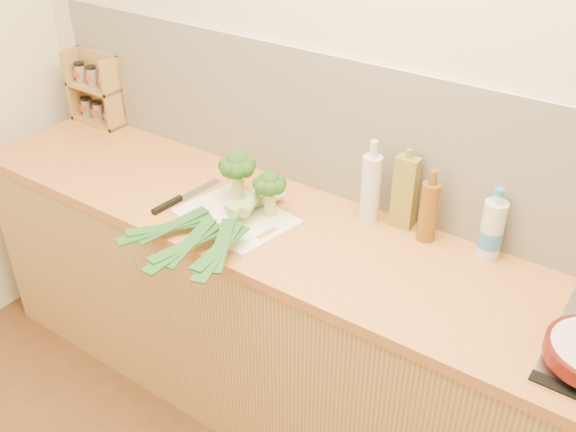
% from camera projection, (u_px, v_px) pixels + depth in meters
% --- Properties ---
extents(room_shell, '(3.50, 3.50, 3.50)m').
position_uv_depth(room_shell, '(382.00, 142.00, 2.23)').
color(room_shell, beige).
rests_on(room_shell, ground).
extents(counter, '(3.20, 0.62, 0.90)m').
position_uv_depth(counter, '(331.00, 342.00, 2.42)').
color(counter, tan).
rests_on(counter, ground).
extents(chopping_board, '(0.44, 0.36, 0.01)m').
position_uv_depth(chopping_board, '(236.00, 217.00, 2.31)').
color(chopping_board, white).
rests_on(chopping_board, counter).
extents(broccoli_left, '(0.14, 0.14, 0.19)m').
position_uv_depth(broccoli_left, '(237.00, 167.00, 2.35)').
color(broccoli_left, '#ABBD6E').
rests_on(broccoli_left, chopping_board).
extents(broccoli_right, '(0.12, 0.12, 0.17)m').
position_uv_depth(broccoli_right, '(270.00, 186.00, 2.26)').
color(broccoli_right, '#ABBD6E').
rests_on(broccoli_right, chopping_board).
extents(leek_front, '(0.30, 0.60, 0.04)m').
position_uv_depth(leek_front, '(222.00, 211.00, 2.29)').
color(leek_front, white).
rests_on(leek_front, chopping_board).
extents(leek_mid, '(0.10, 0.69, 0.04)m').
position_uv_depth(leek_mid, '(232.00, 214.00, 2.24)').
color(leek_mid, white).
rests_on(leek_mid, chopping_board).
extents(leek_back, '(0.25, 0.61, 0.04)m').
position_uv_depth(leek_back, '(241.00, 216.00, 2.20)').
color(leek_back, white).
rests_on(leek_back, chopping_board).
extents(chefs_knife, '(0.06, 0.34, 0.02)m').
position_uv_depth(chefs_knife, '(176.00, 201.00, 2.40)').
color(chefs_knife, silver).
rests_on(chefs_knife, counter).
extents(spice_rack, '(0.28, 0.11, 0.33)m').
position_uv_depth(spice_rack, '(98.00, 92.00, 2.98)').
color(spice_rack, tan).
rests_on(spice_rack, counter).
extents(oil_tin, '(0.08, 0.05, 0.30)m').
position_uv_depth(oil_tin, '(405.00, 192.00, 2.21)').
color(oil_tin, olive).
rests_on(oil_tin, counter).
extents(glass_bottle, '(0.07, 0.07, 0.31)m').
position_uv_depth(glass_bottle, '(371.00, 188.00, 2.24)').
color(glass_bottle, silver).
rests_on(glass_bottle, counter).
extents(amber_bottle, '(0.06, 0.06, 0.26)m').
position_uv_depth(amber_bottle, '(429.00, 211.00, 2.15)').
color(amber_bottle, brown).
rests_on(amber_bottle, counter).
extents(water_bottle, '(0.08, 0.08, 0.23)m').
position_uv_depth(water_bottle, '(491.00, 231.00, 2.07)').
color(water_bottle, silver).
rests_on(water_bottle, counter).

